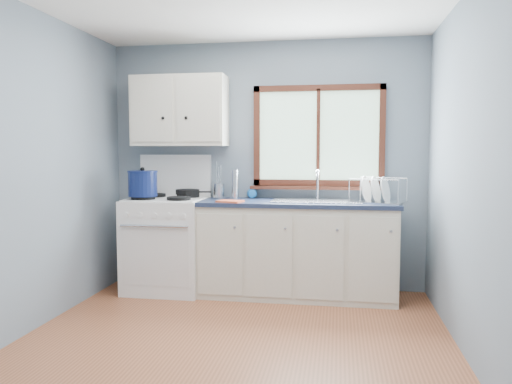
% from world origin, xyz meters
% --- Properties ---
extents(floor, '(3.20, 3.60, 0.02)m').
position_xyz_m(floor, '(0.00, 0.00, -0.01)').
color(floor, '#9D5735').
rests_on(floor, ground).
extents(wall_back, '(3.20, 0.02, 2.50)m').
position_xyz_m(wall_back, '(0.00, 1.81, 1.25)').
color(wall_back, gray).
rests_on(wall_back, ground).
extents(wall_front, '(3.20, 0.02, 2.50)m').
position_xyz_m(wall_front, '(0.00, -1.81, 1.25)').
color(wall_front, gray).
rests_on(wall_front, ground).
extents(wall_left, '(0.02, 3.60, 2.50)m').
position_xyz_m(wall_left, '(-1.61, 0.00, 1.25)').
color(wall_left, gray).
rests_on(wall_left, ground).
extents(wall_right, '(0.02, 3.60, 2.50)m').
position_xyz_m(wall_right, '(1.61, 0.00, 1.25)').
color(wall_right, gray).
rests_on(wall_right, ground).
extents(gas_range, '(0.76, 0.69, 1.36)m').
position_xyz_m(gas_range, '(-0.95, 1.47, 0.49)').
color(gas_range, white).
rests_on(gas_range, floor).
extents(base_cabinets, '(1.85, 0.60, 0.88)m').
position_xyz_m(base_cabinets, '(0.36, 1.49, 0.41)').
color(base_cabinets, beige).
rests_on(base_cabinets, floor).
extents(countertop, '(1.89, 0.64, 0.04)m').
position_xyz_m(countertop, '(0.36, 1.49, 0.90)').
color(countertop, '#172036').
rests_on(countertop, base_cabinets).
extents(sink, '(0.84, 0.46, 0.44)m').
position_xyz_m(sink, '(0.54, 1.49, 0.86)').
color(sink, silver).
rests_on(sink, countertop).
extents(window, '(1.36, 0.10, 1.03)m').
position_xyz_m(window, '(0.54, 1.77, 1.48)').
color(window, '#9EC6A8').
rests_on(window, wall_back).
extents(upper_cabinets, '(0.95, 0.35, 0.70)m').
position_xyz_m(upper_cabinets, '(-0.85, 1.63, 1.80)').
color(upper_cabinets, beige).
rests_on(upper_cabinets, wall_back).
extents(skillet, '(0.38, 0.27, 0.05)m').
position_xyz_m(skillet, '(-0.77, 1.61, 0.98)').
color(skillet, black).
rests_on(skillet, gas_range).
extents(stockpot, '(0.33, 0.33, 0.28)m').
position_xyz_m(stockpot, '(-1.14, 1.32, 1.09)').
color(stockpot, '#0D1847').
rests_on(stockpot, gas_range).
extents(utensil_crock, '(0.14, 0.14, 0.37)m').
position_xyz_m(utensil_crock, '(-0.47, 1.70, 1.00)').
color(utensil_crock, silver).
rests_on(utensil_crock, countertop).
extents(thermos, '(0.07, 0.07, 0.29)m').
position_xyz_m(thermos, '(-0.28, 1.62, 1.07)').
color(thermos, silver).
rests_on(thermos, countertop).
extents(soap_bottle, '(0.12, 0.12, 0.24)m').
position_xyz_m(soap_bottle, '(-0.11, 1.67, 1.04)').
color(soap_bottle, '#165DA5').
rests_on(soap_bottle, countertop).
extents(dish_towel, '(0.26, 0.21, 0.02)m').
position_xyz_m(dish_towel, '(-0.26, 1.28, 0.93)').
color(dish_towel, '#DA5532').
rests_on(dish_towel, countertop).
extents(dish_rack, '(0.56, 0.50, 0.24)m').
position_xyz_m(dish_rack, '(1.09, 1.46, 0.98)').
color(dish_rack, silver).
rests_on(dish_rack, countertop).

